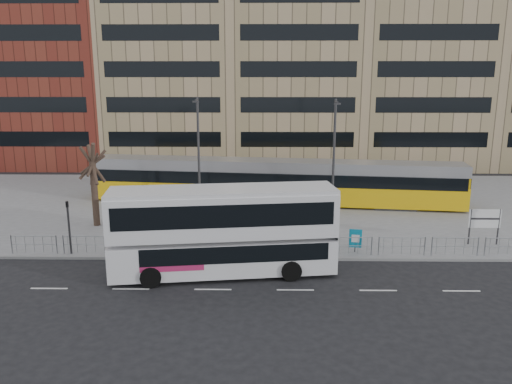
{
  "coord_description": "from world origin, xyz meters",
  "views": [
    {
      "loc": [
        0.42,
        -26.44,
        10.08
      ],
      "look_at": [
        -0.05,
        6.0,
        2.55
      ],
      "focal_mm": 35.0,
      "sensor_mm": 36.0,
      "label": 1
    }
  ],
  "objects_px": {
    "double_decker_bus": "(223,228)",
    "station_sign": "(485,220)",
    "traffic_light_west": "(69,221)",
    "bare_tree": "(91,140)",
    "lamp_post_east": "(334,153)",
    "ad_panel": "(355,239)",
    "pedestrian": "(268,228)",
    "tram": "(273,182)",
    "lamp_post_west": "(198,150)"
  },
  "relations": [
    {
      "from": "double_decker_bus",
      "to": "station_sign",
      "type": "relative_size",
      "value": 5.35
    },
    {
      "from": "lamp_post_east",
      "to": "bare_tree",
      "type": "relative_size",
      "value": 1.05
    },
    {
      "from": "double_decker_bus",
      "to": "bare_tree",
      "type": "height_order",
      "value": "bare_tree"
    },
    {
      "from": "ad_panel",
      "to": "pedestrian",
      "type": "xyz_separation_m",
      "value": [
        -5.02,
        1.48,
        0.17
      ]
    },
    {
      "from": "lamp_post_west",
      "to": "station_sign",
      "type": "bearing_deg",
      "value": -22.82
    },
    {
      "from": "double_decker_bus",
      "to": "tram",
      "type": "height_order",
      "value": "double_decker_bus"
    },
    {
      "from": "ad_panel",
      "to": "traffic_light_west",
      "type": "height_order",
      "value": "traffic_light_west"
    },
    {
      "from": "traffic_light_west",
      "to": "bare_tree",
      "type": "xyz_separation_m",
      "value": [
        -0.35,
        5.61,
        3.84
      ]
    },
    {
      "from": "double_decker_bus",
      "to": "station_sign",
      "type": "distance_m",
      "value": 16.03
    },
    {
      "from": "station_sign",
      "to": "pedestrian",
      "type": "bearing_deg",
      "value": -179.75
    },
    {
      "from": "double_decker_bus",
      "to": "bare_tree",
      "type": "xyz_separation_m",
      "value": [
        -9.33,
        8.11,
        3.49
      ]
    },
    {
      "from": "station_sign",
      "to": "lamp_post_west",
      "type": "distance_m",
      "value": 19.9
    },
    {
      "from": "tram",
      "to": "pedestrian",
      "type": "height_order",
      "value": "tram"
    },
    {
      "from": "double_decker_bus",
      "to": "ad_panel",
      "type": "distance_m",
      "value": 8.13
    },
    {
      "from": "pedestrian",
      "to": "bare_tree",
      "type": "height_order",
      "value": "bare_tree"
    },
    {
      "from": "ad_panel",
      "to": "traffic_light_west",
      "type": "relative_size",
      "value": 0.44
    },
    {
      "from": "station_sign",
      "to": "traffic_light_west",
      "type": "relative_size",
      "value": 0.7
    },
    {
      "from": "station_sign",
      "to": "bare_tree",
      "type": "distance_m",
      "value": 25.32
    },
    {
      "from": "traffic_light_west",
      "to": "pedestrian",
      "type": "bearing_deg",
      "value": -3.63
    },
    {
      "from": "station_sign",
      "to": "lamp_post_west",
      "type": "bearing_deg",
      "value": 157.48
    },
    {
      "from": "double_decker_bus",
      "to": "bare_tree",
      "type": "bearing_deg",
      "value": 131.39
    },
    {
      "from": "tram",
      "to": "traffic_light_west",
      "type": "height_order",
      "value": "tram"
    },
    {
      "from": "ad_panel",
      "to": "tram",
      "type": "bearing_deg",
      "value": 121.02
    },
    {
      "from": "ad_panel",
      "to": "bare_tree",
      "type": "xyz_separation_m",
      "value": [
        -16.71,
        5.07,
        5.03
      ]
    },
    {
      "from": "ad_panel",
      "to": "lamp_post_east",
      "type": "height_order",
      "value": "lamp_post_east"
    },
    {
      "from": "ad_panel",
      "to": "pedestrian",
      "type": "height_order",
      "value": "pedestrian"
    },
    {
      "from": "ad_panel",
      "to": "lamp_post_west",
      "type": "height_order",
      "value": "lamp_post_west"
    },
    {
      "from": "lamp_post_west",
      "to": "tram",
      "type": "bearing_deg",
      "value": 23.31
    },
    {
      "from": "station_sign",
      "to": "lamp_post_west",
      "type": "xyz_separation_m",
      "value": [
        -18.12,
        7.63,
        3.11
      ]
    },
    {
      "from": "tram",
      "to": "traffic_light_west",
      "type": "relative_size",
      "value": 9.55
    },
    {
      "from": "tram",
      "to": "station_sign",
      "type": "distance_m",
      "value": 16.06
    },
    {
      "from": "tram",
      "to": "lamp_post_west",
      "type": "relative_size",
      "value": 3.49
    },
    {
      "from": "traffic_light_west",
      "to": "bare_tree",
      "type": "distance_m",
      "value": 6.81
    },
    {
      "from": "lamp_post_west",
      "to": "lamp_post_east",
      "type": "height_order",
      "value": "lamp_post_west"
    },
    {
      "from": "bare_tree",
      "to": "pedestrian",
      "type": "bearing_deg",
      "value": -17.1
    },
    {
      "from": "ad_panel",
      "to": "pedestrian",
      "type": "distance_m",
      "value": 5.23
    },
    {
      "from": "lamp_post_west",
      "to": "lamp_post_east",
      "type": "distance_m",
      "value": 9.94
    },
    {
      "from": "double_decker_bus",
      "to": "traffic_light_west",
      "type": "distance_m",
      "value": 9.33
    },
    {
      "from": "lamp_post_east",
      "to": "ad_panel",
      "type": "bearing_deg",
      "value": -88.27
    },
    {
      "from": "pedestrian",
      "to": "bare_tree",
      "type": "relative_size",
      "value": 0.24
    },
    {
      "from": "pedestrian",
      "to": "lamp_post_west",
      "type": "height_order",
      "value": "lamp_post_west"
    },
    {
      "from": "double_decker_bus",
      "to": "station_sign",
      "type": "bearing_deg",
      "value": 8.73
    },
    {
      "from": "bare_tree",
      "to": "ad_panel",
      "type": "bearing_deg",
      "value": -16.89
    },
    {
      "from": "station_sign",
      "to": "pedestrian",
      "type": "height_order",
      "value": "station_sign"
    },
    {
      "from": "tram",
      "to": "pedestrian",
      "type": "xyz_separation_m",
      "value": [
        -0.46,
        -10.02,
        -0.79
      ]
    },
    {
      "from": "ad_panel",
      "to": "traffic_light_west",
      "type": "bearing_deg",
      "value": -168.69
    },
    {
      "from": "tram",
      "to": "bare_tree",
      "type": "bearing_deg",
      "value": -145.23
    },
    {
      "from": "pedestrian",
      "to": "station_sign",
      "type": "bearing_deg",
      "value": -88.05
    },
    {
      "from": "lamp_post_east",
      "to": "bare_tree",
      "type": "distance_m",
      "value": 16.79
    },
    {
      "from": "double_decker_bus",
      "to": "lamp_post_east",
      "type": "distance_m",
      "value": 13.44
    }
  ]
}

